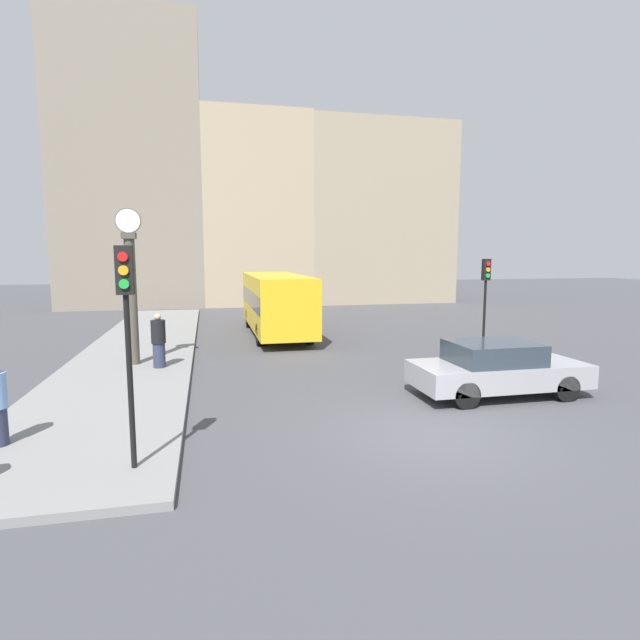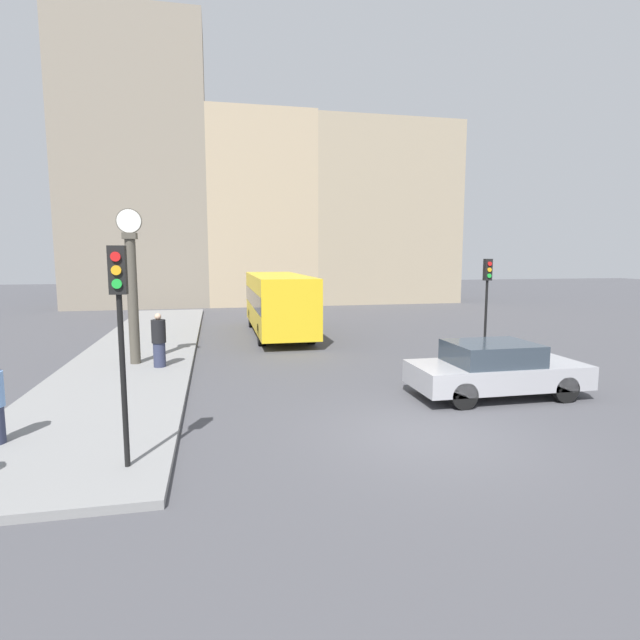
% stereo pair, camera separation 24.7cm
% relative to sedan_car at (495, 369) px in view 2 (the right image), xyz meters
% --- Properties ---
extents(ground_plane, '(120.00, 120.00, 0.00)m').
position_rel_sedan_car_xyz_m(ground_plane, '(-2.79, -2.27, -0.71)').
color(ground_plane, '#47474C').
extents(sidewalk_corner, '(3.94, 25.98, 0.14)m').
position_rel_sedan_car_xyz_m(sidewalk_corner, '(-9.72, 8.72, -0.64)').
color(sidewalk_corner, gray).
rests_on(sidewalk_corner, ground_plane).
extents(building_row, '(28.35, 5.00, 19.43)m').
position_rel_sedan_car_xyz_m(building_row, '(-4.01, 26.13, 7.31)').
color(building_row, gray).
rests_on(building_row, ground_plane).
extents(sedan_car, '(4.38, 1.89, 1.40)m').
position_rel_sedan_car_xyz_m(sedan_car, '(0.00, 0.00, 0.00)').
color(sedan_car, '#9E9EA3').
rests_on(sedan_car, ground_plane).
extents(bus_distant, '(2.33, 8.62, 2.72)m').
position_rel_sedan_car_xyz_m(bus_distant, '(-4.17, 11.19, 0.85)').
color(bus_distant, gold).
rests_on(bus_distant, ground_plane).
extents(traffic_light_near, '(0.26, 0.24, 3.60)m').
position_rel_sedan_car_xyz_m(traffic_light_near, '(-8.44, -2.95, 2.02)').
color(traffic_light_near, black).
rests_on(traffic_light_near, sidewalk_corner).
extents(traffic_light_far, '(0.26, 0.24, 3.47)m').
position_rel_sedan_car_xyz_m(traffic_light_far, '(2.48, 4.79, 1.79)').
color(traffic_light_far, black).
rests_on(traffic_light_far, ground_plane).
extents(street_clock, '(0.78, 0.42, 4.90)m').
position_rel_sedan_car_xyz_m(street_clock, '(-9.52, 5.37, 1.82)').
color(street_clock, '#4C473D').
rests_on(street_clock, sidewalk_corner).
extents(pedestrian_black_jacket, '(0.44, 0.44, 1.68)m').
position_rel_sedan_car_xyz_m(pedestrian_black_jacket, '(-8.70, 4.68, 0.26)').
color(pedestrian_black_jacket, '#2D334C').
rests_on(pedestrian_black_jacket, sidewalk_corner).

